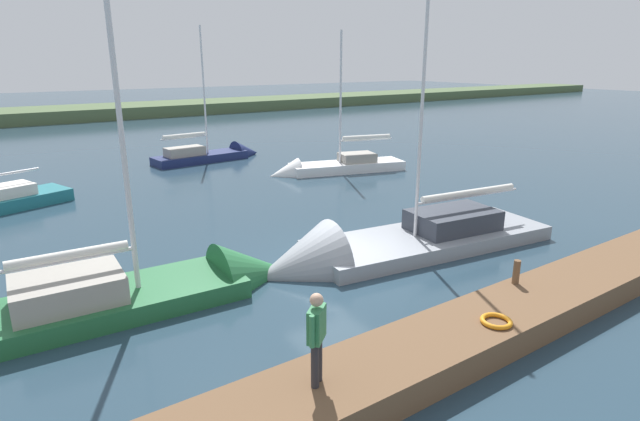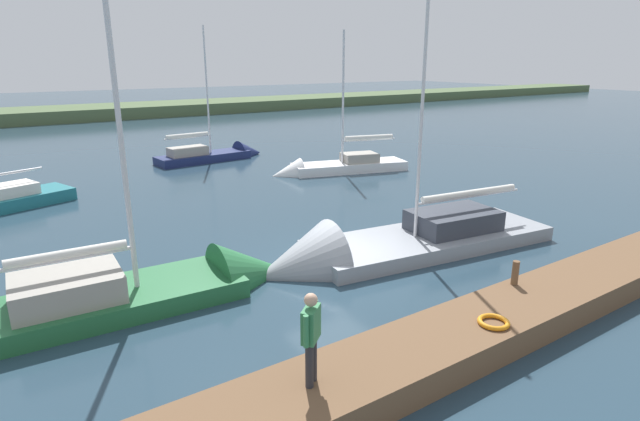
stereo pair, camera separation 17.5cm
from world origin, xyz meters
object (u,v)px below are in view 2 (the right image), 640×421
at_px(life_ring_buoy, 494,322).
at_px(sailboat_far_right, 333,170).
at_px(sailboat_outer_mooring, 375,253).
at_px(sailboat_inner_slip, 163,292).
at_px(sailboat_near_dock, 219,156).
at_px(mooring_post_near, 515,273).
at_px(person_on_dock, 311,333).

height_order(life_ring_buoy, sailboat_far_right, sailboat_far_right).
bearing_deg(sailboat_outer_mooring, sailboat_inner_slip, -0.31).
bearing_deg(sailboat_far_right, sailboat_near_dock, -47.38).
height_order(mooring_post_near, sailboat_outer_mooring, sailboat_outer_mooring).
bearing_deg(person_on_dock, mooring_post_near, -125.23).
height_order(sailboat_far_right, sailboat_near_dock, sailboat_near_dock).
relative_size(life_ring_buoy, sailboat_inner_slip, 0.07).
bearing_deg(sailboat_inner_slip, person_on_dock, -80.17).
bearing_deg(sailboat_near_dock, life_ring_buoy, -104.49).
relative_size(mooring_post_near, sailboat_inner_slip, 0.06).
xyz_separation_m(life_ring_buoy, person_on_dock, (4.25, -0.43, 0.91)).
bearing_deg(mooring_post_near, sailboat_far_right, -109.31).
bearing_deg(sailboat_far_right, sailboat_inner_slip, 54.20).
height_order(sailboat_near_dock, person_on_dock, sailboat_near_dock).
bearing_deg(sailboat_near_dock, mooring_post_near, -99.73).
distance_m(sailboat_outer_mooring, sailboat_near_dock, 18.07).
bearing_deg(person_on_dock, sailboat_near_dock, -59.69).
height_order(sailboat_far_right, sailboat_inner_slip, sailboat_inner_slip).
bearing_deg(sailboat_far_right, sailboat_outer_mooring, 76.20).
relative_size(sailboat_near_dock, person_on_dock, 5.12).
bearing_deg(sailboat_outer_mooring, mooring_post_near, 106.17).
bearing_deg(sailboat_near_dock, sailboat_outer_mooring, -103.00).
xyz_separation_m(sailboat_far_right, sailboat_inner_slip, (12.42, 10.02, 0.06)).
bearing_deg(sailboat_inner_slip, sailboat_outer_mooring, -5.21).
distance_m(sailboat_near_dock, person_on_dock, 24.34).
distance_m(sailboat_near_dock, sailboat_inner_slip, 19.18).
height_order(sailboat_near_dock, sailboat_inner_slip, sailboat_inner_slip).
bearing_deg(sailboat_near_dock, sailboat_inner_slip, -122.56).
height_order(mooring_post_near, person_on_dock, person_on_dock).
relative_size(sailboat_outer_mooring, person_on_dock, 6.25).
bearing_deg(sailboat_far_right, mooring_post_near, 85.99).
height_order(mooring_post_near, sailboat_near_dock, sailboat_near_dock).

